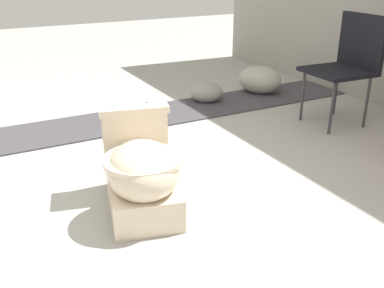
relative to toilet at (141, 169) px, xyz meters
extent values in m
plane|color=#A8A59E|center=(-0.03, -0.19, -0.22)|extent=(14.00, 14.00, 0.00)
cube|color=#423F44|center=(-1.32, 0.31, -0.21)|extent=(0.56, 8.00, 0.01)
cube|color=beige|center=(0.00, 0.00, -0.14)|extent=(0.66, 0.48, 0.17)
ellipsoid|color=beige|center=(0.09, -0.02, 0.04)|extent=(0.51, 0.46, 0.28)
cylinder|color=beige|center=(0.09, -0.02, 0.10)|extent=(0.47, 0.47, 0.03)
cube|color=beige|center=(-0.21, 0.05, 0.10)|extent=(0.26, 0.37, 0.30)
cube|color=beige|center=(-0.21, 0.05, 0.27)|extent=(0.29, 0.40, 0.04)
cylinder|color=silver|center=(-0.19, 0.13, 0.29)|extent=(0.02, 0.02, 0.01)
cube|color=black|center=(-0.49, 1.81, 0.20)|extent=(0.46, 0.46, 0.03)
cube|color=black|center=(-0.48, 2.01, 0.41)|extent=(0.44, 0.06, 0.40)
cylinder|color=#38383D|center=(-0.33, 1.63, -0.02)|extent=(0.02, 0.02, 0.40)
cylinder|color=#38383D|center=(-0.67, 1.65, -0.02)|extent=(0.02, 0.02, 0.40)
cylinder|color=#38383D|center=(-0.31, 1.97, -0.02)|extent=(0.02, 0.02, 0.40)
cylinder|color=#38383D|center=(-0.65, 1.99, -0.02)|extent=(0.02, 0.02, 0.40)
ellipsoid|color=#ADA899|center=(-1.47, 1.82, -0.09)|extent=(0.53, 0.49, 0.26)
ellipsoid|color=gray|center=(-1.45, 1.22, -0.13)|extent=(0.38, 0.39, 0.19)
camera|label=1|loc=(1.95, -0.74, 1.01)|focal=42.00mm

